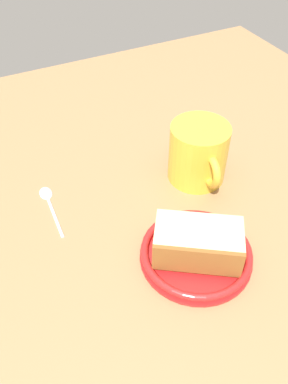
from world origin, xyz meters
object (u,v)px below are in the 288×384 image
tea_mug (199,153)px  teaspoon (48,199)px  small_plate (196,254)px  cake_slice (198,244)px

tea_mug → teaspoon: tea_mug is taller
small_plate → tea_mug: bearing=-31.8°
teaspoon → cake_slice: bearing=-143.6°
tea_mug → small_plate: bearing=148.2°
small_plate → teaspoon: size_ratio=1.33×
small_plate → tea_mug: 17.42cm
small_plate → cake_slice: bearing=146.9°
small_plate → tea_mug: tea_mug is taller
cake_slice → tea_mug: 17.28cm
teaspoon → tea_mug: bearing=-102.7°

